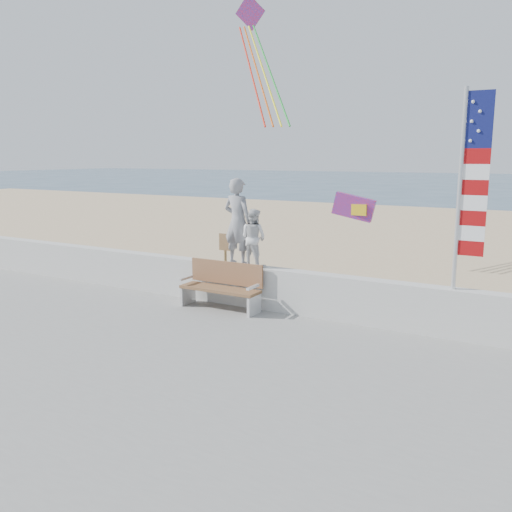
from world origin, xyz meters
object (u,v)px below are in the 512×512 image
(bench, at_px, (222,285))
(flag, at_px, (468,182))
(adult, at_px, (238,222))
(child, at_px, (253,238))

(bench, distance_m, flag, 5.32)
(adult, height_order, bench, adult)
(adult, distance_m, child, 0.51)
(child, xyz_separation_m, bench, (-0.52, -0.45, -1.01))
(child, bearing_deg, adult, 7.81)
(child, distance_m, flag, 4.45)
(bench, relative_size, flag, 0.51)
(adult, xyz_separation_m, bench, (-0.12, -0.45, -1.33))
(adult, height_order, flag, flag)
(child, relative_size, flag, 0.36)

